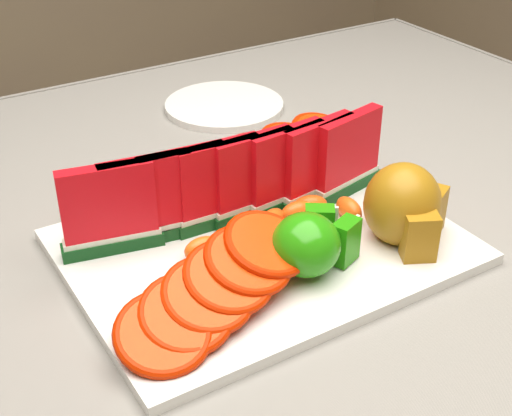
% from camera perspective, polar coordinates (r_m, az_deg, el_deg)
% --- Properties ---
extents(table, '(1.40, 0.90, 0.75)m').
position_cam_1_polar(table, '(0.84, -6.26, -8.88)').
color(table, '#523820').
rests_on(table, ground).
extents(tablecloth, '(1.53, 1.03, 0.20)m').
position_cam_1_polar(tablecloth, '(0.80, -6.52, -5.45)').
color(tablecloth, slate).
rests_on(tablecloth, table).
extents(platter, '(0.40, 0.30, 0.01)m').
position_cam_1_polar(platter, '(0.76, 0.57, -3.10)').
color(platter, silver).
rests_on(platter, tablecloth).
extents(apple_cluster, '(0.10, 0.08, 0.06)m').
position_cam_1_polar(apple_cluster, '(0.70, 4.39, -2.79)').
color(apple_cluster, '#297719').
rests_on(apple_cluster, platter).
extents(pear_cluster, '(0.10, 0.10, 0.09)m').
position_cam_1_polar(pear_cluster, '(0.76, 11.84, 0.10)').
color(pear_cluster, gold).
rests_on(pear_cluster, platter).
extents(side_plate, '(0.22, 0.22, 0.01)m').
position_cam_1_polar(side_plate, '(1.09, -2.56, 8.19)').
color(side_plate, silver).
rests_on(side_plate, tablecloth).
extents(watermelon_row, '(0.39, 0.07, 0.10)m').
position_cam_1_polar(watermelon_row, '(0.77, -1.56, 2.06)').
color(watermelon_row, '#0C3D0A').
rests_on(watermelon_row, platter).
extents(orange_fan_front, '(0.24, 0.15, 0.06)m').
position_cam_1_polar(orange_fan_front, '(0.65, -3.05, -6.24)').
color(orange_fan_front, '#EB441A').
rests_on(orange_fan_front, platter).
extents(orange_fan_back, '(0.39, 0.12, 0.05)m').
position_cam_1_polar(orange_fan_back, '(0.85, -2.44, 3.30)').
color(orange_fan_back, '#EB441A').
rests_on(orange_fan_back, platter).
extents(tangerine_segments, '(0.21, 0.06, 0.02)m').
position_cam_1_polar(tangerine_segments, '(0.76, 1.23, -1.46)').
color(tangerine_segments, '#FC5C1A').
rests_on(tangerine_segments, platter).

